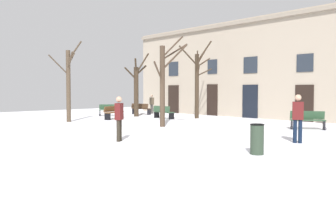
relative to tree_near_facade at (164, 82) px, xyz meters
The scene contains 15 objects.
ground_plane 2.97m from the tree_near_facade, 86.88° to the right, with size 37.60×37.60×0.00m, color white.
building_facade 8.62m from the tree_near_facade, 89.29° to the left, with size 23.50×0.60×6.99m.
tree_near_facade is the anchor object (origin of this frame).
tree_right_of_center 7.54m from the tree_near_facade, 152.16° to the left, with size 0.90×1.92×4.68m.
tree_foreground 5.99m from the tree_near_facade, 113.90° to the left, with size 1.43×2.64×5.33m.
tree_left_of_center 6.48m from the tree_near_facade, 159.70° to the right, with size 1.48×2.04×4.88m.
litter_bin 8.71m from the tree_near_facade, 23.95° to the right, with size 0.43×0.43×0.92m.
bench_back_to_back_left 6.32m from the tree_near_facade, behind, with size 1.26×1.94×0.88m.
bench_far_corner 9.18m from the tree_near_facade, 163.28° to the left, with size 1.38×1.70×0.87m.
bench_facing_shops 7.48m from the tree_near_facade, 35.46° to the left, with size 1.60×1.26×0.91m.
bench_near_center_tree 9.74m from the tree_near_facade, 147.78° to the left, with size 1.76×0.77×0.88m.
bench_back_to_back_right 5.62m from the tree_near_facade, 137.07° to the left, with size 1.80×0.63×0.87m.
person_strolling 10.66m from the tree_near_facade, 142.09° to the left, with size 0.41×0.27×1.58m.
person_near_bench 7.71m from the tree_near_facade, ahead, with size 0.44×0.38×1.78m.
person_by_shop_door 5.73m from the tree_near_facade, 60.91° to the right, with size 0.40×0.44×1.70m.
Camera 1 is at (13.28, -10.79, 1.93)m, focal length 37.10 mm.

